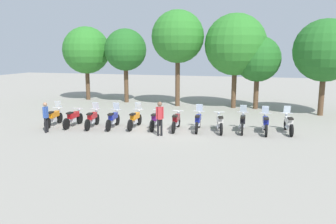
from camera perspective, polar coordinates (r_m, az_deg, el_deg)
The scene contains 21 objects.
ground_plane at distance 18.72m, azimuth -0.41°, elevation -2.98°, with size 80.00×80.00×0.00m, color gray.
motorcycle_0 at distance 20.64m, azimuth -18.77°, elevation -0.81°, with size 0.62×2.18×1.37m.
motorcycle_1 at distance 20.11m, azimuth -15.75°, elevation -0.97°, with size 0.62×2.19×0.99m.
motorcycle_2 at distance 19.58m, azimuth -12.69°, elevation -1.08°, with size 0.62×2.18×1.37m.
motorcycle_3 at distance 19.24m, azimuth -9.28°, elevation -1.17°, with size 0.62×2.19×1.37m.
motorcycle_4 at distance 19.09m, azimuth -5.62°, elevation -1.17°, with size 0.62×2.19×1.37m.
motorcycle_5 at distance 18.86m, azimuth -2.08°, elevation -1.32°, with size 0.62×2.19×0.99m.
motorcycle_6 at distance 18.52m, azimuth 1.39°, elevation -1.53°, with size 0.62×2.19×0.99m.
motorcycle_7 at distance 18.49m, azimuth 5.12°, elevation -1.54°, with size 0.62×2.19×1.37m.
motorcycle_8 at distance 18.37m, azimuth 8.77°, elevation -1.75°, with size 0.72×2.16×0.99m.
motorcycle_9 at distance 18.59m, azimuth 12.54°, elevation -1.69°, with size 0.62×2.19×1.37m.
motorcycle_10 at distance 18.57m, azimuth 16.18°, elevation -1.87°, with size 0.62×2.19×1.37m.
motorcycle_11 at distance 18.97m, azimuth 19.74°, elevation -1.82°, with size 0.62×2.19×1.37m.
person_0 at distance 17.13m, azimuth -1.41°, elevation -0.64°, with size 0.40×0.31×1.78m.
person_1 at distance 18.99m, azimuth -20.02°, elevation -0.49°, with size 0.22×0.40×1.64m.
tree_0 at distance 30.66m, azimuth -13.67°, elevation 10.11°, with size 4.07×4.07×6.39m.
tree_1 at distance 28.53m, azimuth -7.22°, elevation 10.37°, with size 3.47×3.47×6.12m.
tree_2 at distance 26.39m, azimuth 1.67°, elevation 12.61°, with size 4.04×4.04×7.40m.
tree_3 at distance 25.92m, azimuth 11.36°, elevation 11.11°, with size 4.58×4.58×7.05m.
tree_4 at distance 25.86m, azimuth 14.95°, elevation 8.66°, with size 3.36×3.36×5.40m.
tree_5 at distance 24.65m, azimuth 25.09°, elevation 9.40°, with size 4.11×4.11×6.39m.
Camera 1 is at (5.03, -17.50, 4.33)m, focal length 35.97 mm.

